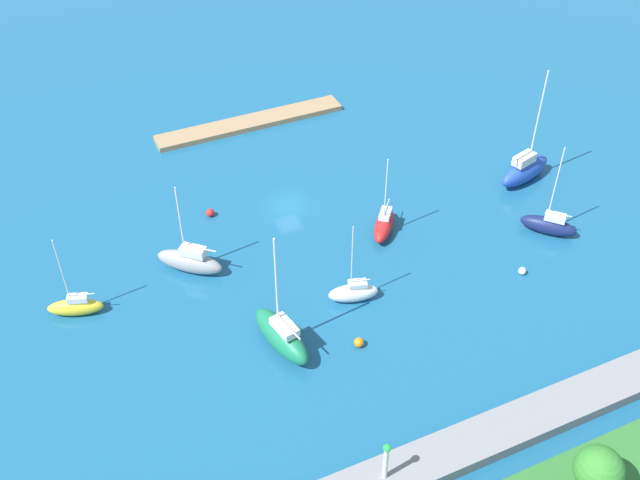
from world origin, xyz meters
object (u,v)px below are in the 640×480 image
at_px(park_tree_east, 599,470).
at_px(sailboat_green_off_beacon, 281,335).
at_px(mooring_buoy_red, 210,213).
at_px(sailboat_yellow_inner_mooring, 76,306).
at_px(sailboat_red_by_breakwater, 384,224).
at_px(mooring_buoy_orange, 359,343).
at_px(sailboat_gray_far_south, 190,261).
at_px(sailboat_white_lone_north, 353,292).
at_px(pier_dock, 250,123).
at_px(sailboat_navy_along_channel, 549,225).
at_px(harbor_beacon, 386,459).
at_px(sailboat_blue_center_basin, 525,170).
at_px(mooring_buoy_white, 522,271).

xyz_separation_m(park_tree_east, sailboat_green_off_beacon, (13.74, -22.17, -2.75)).
distance_m(park_tree_east, mooring_buoy_red, 44.00).
bearing_deg(sailboat_yellow_inner_mooring, sailboat_red_by_breakwater, -162.97).
bearing_deg(mooring_buoy_orange, sailboat_gray_far_south, -56.01).
bearing_deg(mooring_buoy_orange, sailboat_red_by_breakwater, -125.97).
relative_size(park_tree_east, sailboat_gray_far_south, 0.49).
bearing_deg(sailboat_white_lone_north, sailboat_red_by_breakwater, -118.38).
xyz_separation_m(sailboat_white_lone_north, sailboat_yellow_inner_mooring, (22.98, -8.58, -0.05)).
xyz_separation_m(pier_dock, sailboat_gray_far_south, (14.13, 22.01, 0.88)).
bearing_deg(sailboat_navy_along_channel, sailboat_yellow_inner_mooring, 36.90).
distance_m(pier_dock, mooring_buoy_red, 17.91).
distance_m(pier_dock, sailboat_yellow_inner_mooring, 34.16).
bearing_deg(sailboat_red_by_breakwater, sailboat_green_off_beacon, -17.32).
bearing_deg(harbor_beacon, sailboat_navy_along_channel, -147.32).
bearing_deg(sailboat_blue_center_basin, harbor_beacon, -155.50).
height_order(park_tree_east, mooring_buoy_orange, park_tree_east).
bearing_deg(sailboat_red_by_breakwater, park_tree_east, 37.09).
relative_size(sailboat_yellow_inner_mooring, mooring_buoy_white, 11.71).
bearing_deg(sailboat_white_lone_north, sailboat_blue_center_basin, -145.26).
bearing_deg(sailboat_red_by_breakwater, mooring_buoy_white, 78.71).
relative_size(pier_dock, mooring_buoy_orange, 26.81).
xyz_separation_m(sailboat_navy_along_channel, mooring_buoy_white, (5.95, 3.94, -0.65)).
distance_m(sailboat_gray_far_south, sailboat_green_off_beacon, 13.06).
bearing_deg(park_tree_east, harbor_beacon, -30.16).
xyz_separation_m(sailboat_blue_center_basin, sailboat_white_lone_north, (24.99, 8.79, -0.51)).
bearing_deg(pier_dock, sailboat_red_by_breakwater, 101.66).
relative_size(harbor_beacon, sailboat_white_lone_north, 0.44).
relative_size(sailboat_yellow_inner_mooring, mooring_buoy_orange, 9.94).
height_order(sailboat_blue_center_basin, sailboat_white_lone_north, sailboat_blue_center_basin).
distance_m(pier_dock, sailboat_blue_center_basin, 32.61).
bearing_deg(sailboat_green_off_beacon, mooring_buoy_red, -11.50).
xyz_separation_m(sailboat_white_lone_north, mooring_buoy_orange, (2.03, 5.13, -0.52)).
bearing_deg(pier_dock, mooring_buoy_white, 111.52).
bearing_deg(harbor_beacon, sailboat_yellow_inner_mooring, -57.61).
height_order(sailboat_yellow_inner_mooring, mooring_buoy_white, sailboat_yellow_inner_mooring).
xyz_separation_m(pier_dock, sailboat_white_lone_north, (1.98, 31.89, 0.64)).
xyz_separation_m(pier_dock, sailboat_red_by_breakwater, (-5.06, 24.52, 0.65)).
distance_m(sailboat_red_by_breakwater, mooring_buoy_orange, 15.45).
height_order(pier_dock, mooring_buoy_white, mooring_buoy_white).
bearing_deg(sailboat_blue_center_basin, pier_dock, 119.26).
distance_m(sailboat_navy_along_channel, mooring_buoy_orange, 24.55).
bearing_deg(sailboat_green_off_beacon, harbor_beacon, 174.69).
relative_size(harbor_beacon, mooring_buoy_red, 4.39).
xyz_separation_m(park_tree_east, sailboat_yellow_inner_mooring, (28.75, -33.24, -3.26)).
relative_size(sailboat_green_off_beacon, mooring_buoy_white, 16.02).
distance_m(sailboat_green_off_beacon, mooring_buoy_white, 23.93).
bearing_deg(sailboat_red_by_breakwater, mooring_buoy_orange, 3.40).
xyz_separation_m(sailboat_green_off_beacon, sailboat_yellow_inner_mooring, (15.01, -11.08, -0.51)).
height_order(pier_dock, park_tree_east, park_tree_east).
xyz_separation_m(sailboat_green_off_beacon, sailboat_red_by_breakwater, (-15.01, -9.87, -0.44)).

